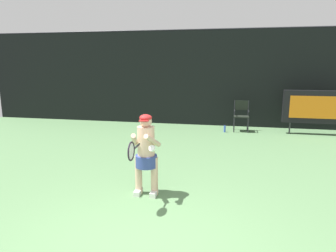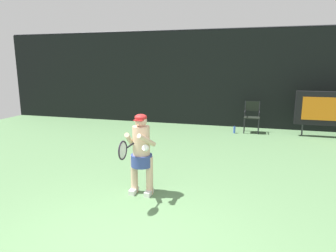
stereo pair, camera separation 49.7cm
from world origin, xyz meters
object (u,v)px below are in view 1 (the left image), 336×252
(umpire_chair, at_px, (241,114))
(tennis_player, at_px, (146,152))
(water_bottle, at_px, (225,129))
(tennis_racket, at_px, (132,151))
(scoreboard, at_px, (317,107))

(umpire_chair, relative_size, tennis_player, 0.72)
(water_bottle, relative_size, tennis_racket, 0.44)
(tennis_racket, bearing_deg, scoreboard, 74.52)
(water_bottle, distance_m, tennis_racket, 6.40)
(scoreboard, distance_m, water_bottle, 3.14)
(water_bottle, relative_size, tennis_player, 0.18)
(tennis_player, height_order, tennis_racket, tennis_player)
(water_bottle, distance_m, tennis_player, 5.72)
(umpire_chair, relative_size, water_bottle, 4.08)
(scoreboard, relative_size, tennis_racket, 3.65)
(umpire_chair, distance_m, water_bottle, 0.81)
(umpire_chair, height_order, tennis_player, tennis_player)
(tennis_player, relative_size, tennis_racket, 2.49)
(scoreboard, xyz_separation_m, water_bottle, (-3.02, -0.22, -0.82))
(tennis_racket, bearing_deg, umpire_chair, 92.44)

